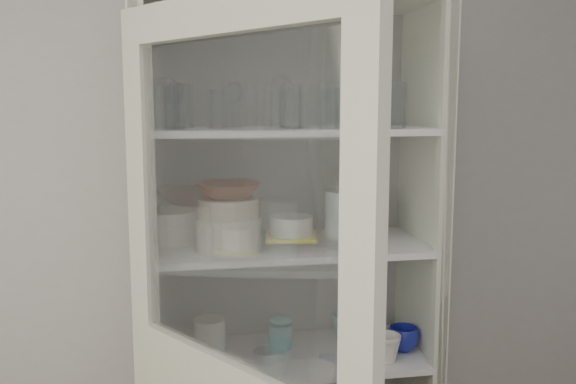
# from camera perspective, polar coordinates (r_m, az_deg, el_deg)

# --- Properties ---
(wall_back) EXTENTS (3.60, 0.02, 2.60)m
(wall_back) POSITION_cam_1_polar(r_m,az_deg,el_deg) (2.32, -5.84, -2.75)
(wall_back) COLOR #B3B2B0
(wall_back) RESTS_ON ground
(pantry_cabinet) EXTENTS (1.00, 0.45, 2.10)m
(pantry_cabinet) POSITION_cam_1_polar(r_m,az_deg,el_deg) (2.28, -0.27, -12.28)
(pantry_cabinet) COLOR beige
(pantry_cabinet) RESTS_ON floor
(tumbler_0) EXTENTS (0.08, 0.08, 0.16)m
(tumbler_0) POSITION_cam_1_polar(r_m,az_deg,el_deg) (1.89, -11.62, 8.05)
(tumbler_0) COLOR silver
(tumbler_0) RESTS_ON shelf_glass
(tumbler_1) EXTENTS (0.08, 0.08, 0.14)m
(tumbler_1) POSITION_cam_1_polar(r_m,az_deg,el_deg) (1.92, -10.59, 7.78)
(tumbler_1) COLOR silver
(tumbler_1) RESTS_ON shelf_glass
(tumbler_2) EXTENTS (0.08, 0.08, 0.14)m
(tumbler_2) POSITION_cam_1_polar(r_m,az_deg,el_deg) (1.96, 0.43, 7.99)
(tumbler_2) COLOR silver
(tumbler_2) RESTS_ON shelf_glass
(tumbler_3) EXTENTS (0.09, 0.09, 0.13)m
(tumbler_3) POSITION_cam_1_polar(r_m,az_deg,el_deg) (1.96, 5.35, 7.84)
(tumbler_3) COLOR silver
(tumbler_3) RESTS_ON shelf_glass
(tumbler_4) EXTENTS (0.06, 0.06, 0.12)m
(tumbler_4) POSITION_cam_1_polar(r_m,az_deg,el_deg) (1.95, 3.86, 7.74)
(tumbler_4) COLOR silver
(tumbler_4) RESTS_ON shelf_glass
(tumbler_5) EXTENTS (0.08, 0.08, 0.14)m
(tumbler_5) POSITION_cam_1_polar(r_m,az_deg,el_deg) (1.99, 4.50, 7.98)
(tumbler_5) COLOR silver
(tumbler_5) RESTS_ON shelf_glass
(tumbler_6) EXTENTS (0.09, 0.09, 0.15)m
(tumbler_6) POSITION_cam_1_polar(r_m,az_deg,el_deg) (2.03, 9.91, 8.07)
(tumbler_6) COLOR silver
(tumbler_6) RESTS_ON shelf_glass
(tumbler_7) EXTENTS (0.07, 0.07, 0.13)m
(tumbler_7) POSITION_cam_1_polar(r_m,az_deg,el_deg) (2.02, -6.57, 7.72)
(tumbler_7) COLOR silver
(tumbler_7) RESTS_ON shelf_glass
(tumbler_8) EXTENTS (0.10, 0.10, 0.14)m
(tumbler_8) POSITION_cam_1_polar(r_m,az_deg,el_deg) (2.04, -9.85, 7.94)
(tumbler_8) COLOR silver
(tumbler_8) RESTS_ON shelf_glass
(tumbler_9) EXTENTS (0.09, 0.09, 0.15)m
(tumbler_9) POSITION_cam_1_polar(r_m,az_deg,el_deg) (2.05, 0.25, 8.07)
(tumbler_9) COLOR silver
(tumbler_9) RESTS_ON shelf_glass
(tumbler_10) EXTENTS (0.07, 0.07, 0.12)m
(tumbler_10) POSITION_cam_1_polar(r_m,az_deg,el_deg) (2.07, -0.83, 7.78)
(tumbler_10) COLOR silver
(tumbler_10) RESTS_ON shelf_glass
(tumbler_11) EXTENTS (0.08, 0.08, 0.13)m
(tumbler_11) POSITION_cam_1_polar(r_m,az_deg,el_deg) (2.15, 6.80, 7.83)
(tumbler_11) COLOR silver
(tumbler_11) RESTS_ON shelf_glass
(goblet_0) EXTENTS (0.07, 0.07, 0.16)m
(goblet_0) POSITION_cam_1_polar(r_m,az_deg,el_deg) (2.14, -11.42, 8.06)
(goblet_0) COLOR silver
(goblet_0) RESTS_ON shelf_glass
(goblet_1) EXTENTS (0.08, 0.08, 0.17)m
(goblet_1) POSITION_cam_1_polar(r_m,az_deg,el_deg) (2.15, -5.18, 8.34)
(goblet_1) COLOR silver
(goblet_1) RESTS_ON shelf_glass
(goblet_2) EXTENTS (0.07, 0.07, 0.16)m
(goblet_2) POSITION_cam_1_polar(r_m,az_deg,el_deg) (2.23, 6.70, 8.25)
(goblet_2) COLOR silver
(goblet_2) RESTS_ON shelf_glass
(goblet_3) EXTENTS (0.08, 0.08, 0.19)m
(goblet_3) POSITION_cam_1_polar(r_m,az_deg,el_deg) (2.21, 6.15, 8.57)
(goblet_3) COLOR silver
(goblet_3) RESTS_ON shelf_glass
(plate_stack_front) EXTENTS (0.22, 0.22, 0.11)m
(plate_stack_front) POSITION_cam_1_polar(r_m,az_deg,el_deg) (2.02, -5.58, -3.87)
(plate_stack_front) COLOR silver
(plate_stack_front) RESTS_ON shelf_plates
(plate_stack_back) EXTENTS (0.22, 0.22, 0.11)m
(plate_stack_back) POSITION_cam_1_polar(r_m,az_deg,el_deg) (2.19, -11.11, -3.08)
(plate_stack_back) COLOR silver
(plate_stack_back) RESTS_ON shelf_plates
(cream_bowl) EXTENTS (0.23, 0.23, 0.06)m
(cream_bowl) POSITION_cam_1_polar(r_m,az_deg,el_deg) (2.01, -5.61, -1.44)
(cream_bowl) COLOR beige
(cream_bowl) RESTS_ON plate_stack_front
(terracotta_bowl) EXTENTS (0.23, 0.23, 0.05)m
(terracotta_bowl) POSITION_cam_1_polar(r_m,az_deg,el_deg) (2.00, -5.64, 0.18)
(terracotta_bowl) COLOR brown
(terracotta_bowl) RESTS_ON cream_bowl
(glass_platter) EXTENTS (0.41, 0.41, 0.02)m
(glass_platter) POSITION_cam_1_polar(r_m,az_deg,el_deg) (2.12, 0.30, -4.58)
(glass_platter) COLOR silver
(glass_platter) RESTS_ON shelf_plates
(yellow_trivet) EXTENTS (0.20, 0.20, 0.01)m
(yellow_trivet) POSITION_cam_1_polar(r_m,az_deg,el_deg) (2.11, 0.30, -4.17)
(yellow_trivet) COLOR yellow
(yellow_trivet) RESTS_ON glass_platter
(white_ramekin) EXTENTS (0.19, 0.19, 0.07)m
(white_ramekin) POSITION_cam_1_polar(r_m,az_deg,el_deg) (2.11, 0.30, -3.14)
(white_ramekin) COLOR silver
(white_ramekin) RESTS_ON yellow_trivet
(grey_bowl_stack) EXTENTS (0.14, 0.14, 0.18)m
(grey_bowl_stack) POSITION_cam_1_polar(r_m,az_deg,el_deg) (2.14, 5.29, -2.25)
(grey_bowl_stack) COLOR silver
(grey_bowl_stack) RESTS_ON shelf_plates
(mug_blue) EXTENTS (0.11, 0.11, 0.09)m
(mug_blue) POSITION_cam_1_polar(r_m,az_deg,el_deg) (2.29, 10.73, -13.34)
(mug_blue) COLOR navy
(mug_blue) RESTS_ON shelf_mugs
(mug_teal) EXTENTS (0.12, 0.12, 0.11)m
(mug_teal) POSITION_cam_1_polar(r_m,az_deg,el_deg) (2.32, 5.61, -12.58)
(mug_teal) COLOR teal
(mug_teal) RESTS_ON shelf_mugs
(mug_white) EXTENTS (0.13, 0.13, 0.10)m
(mug_white) POSITION_cam_1_polar(r_m,az_deg,el_deg) (2.19, 9.15, -14.20)
(mug_white) COLOR silver
(mug_white) RESTS_ON shelf_mugs
(teal_jar) EXTENTS (0.09, 0.09, 0.10)m
(teal_jar) POSITION_cam_1_polar(r_m,az_deg,el_deg) (2.27, -0.71, -13.09)
(teal_jar) COLOR teal
(teal_jar) RESTS_ON shelf_mugs
(measuring_cups) EXTENTS (0.09, 0.09, 0.04)m
(measuring_cups) POSITION_cam_1_polar(r_m,az_deg,el_deg) (2.18, -2.04, -15.05)
(measuring_cups) COLOR silver
(measuring_cups) RESTS_ON shelf_mugs
(white_canister) EXTENTS (0.13, 0.13, 0.13)m
(white_canister) POSITION_cam_1_polar(r_m,az_deg,el_deg) (2.23, -7.32, -13.28)
(white_canister) COLOR silver
(white_canister) RESTS_ON shelf_mugs
(tumbler_12) EXTENTS (0.07, 0.07, 0.15)m
(tumbler_12) POSITION_cam_1_polar(r_m,az_deg,el_deg) (2.04, 1.98, 8.10)
(tumbler_12) COLOR silver
(tumbler_12) RESTS_ON shelf_glass
(tumbler_13) EXTENTS (0.07, 0.07, 0.15)m
(tumbler_13) POSITION_cam_1_polar(r_m,az_deg,el_deg) (2.02, -10.87, 7.94)
(tumbler_13) COLOR silver
(tumbler_13) RESTS_ON shelf_glass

